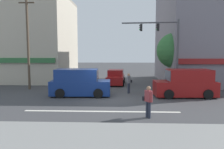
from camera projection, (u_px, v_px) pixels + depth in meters
The scene contains 14 objects.
ground_plane at pixel (106, 99), 16.06m from camera, with size 120.00×120.00×0.00m, color #3D3D3F.
lane_marking_stripe at pixel (102, 111), 12.58m from camera, with size 9.00×0.24×0.01m, color silver.
sidewalk_curb at pixel (89, 148), 7.60m from camera, with size 40.00×5.00×0.16m, color gray.
building_left_block at pixel (27, 39), 27.42m from camera, with size 10.73×10.58×10.17m.
building_right_corner at pixel (216, 35), 24.99m from camera, with size 12.11×11.66×10.77m.
street_tree at pixel (174, 51), 21.68m from camera, with size 3.51×3.51×5.36m.
utility_pole_near_left at pixel (28, 43), 19.86m from camera, with size 1.40×0.22×8.24m.
utility_pole_far_right at pixel (187, 45), 21.96m from camera, with size 1.40×0.22×8.00m.
traffic_light_mast at pixel (166, 43), 18.74m from camera, with size 4.88×0.55×6.20m.
sedan_waiting_far at pixel (116, 78), 23.40m from camera, with size 2.05×4.18×1.58m.
van_parked_curbside at pixel (80, 83), 17.09m from camera, with size 4.66×2.16×2.11m.
van_crossing_leftbound at pixel (186, 84), 16.71m from camera, with size 4.65×2.15×2.11m.
pedestrian_foreground_with_bag at pixel (148, 100), 11.28m from camera, with size 0.50×0.65×1.67m.
pedestrian_mid_crossing at pixel (129, 82), 18.18m from camera, with size 0.46×0.66×1.67m.
Camera 1 is at (1.09, -15.78, 3.37)m, focal length 35.00 mm.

